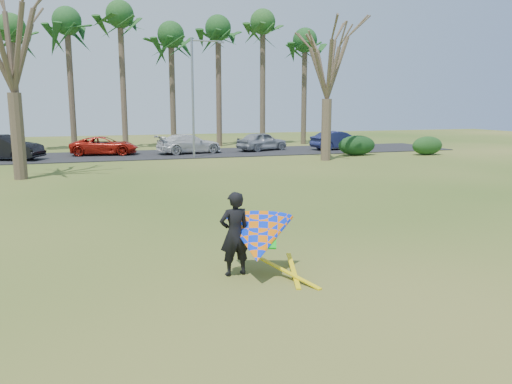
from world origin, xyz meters
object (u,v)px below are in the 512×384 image
object	(u,v)px
kite_flyer	(255,238)
car_5	(338,140)
car_2	(104,146)
car_1	(4,147)
bare_tree_left	(9,34)
streetlight	(195,92)
bare_tree_right	(328,58)
car_4	(262,141)
car_3	(189,144)

from	to	relation	value
kite_flyer	car_5	bearing A→B (deg)	59.59
car_2	car_1	bearing A→B (deg)	111.24
bare_tree_left	kite_flyer	world-z (taller)	bare_tree_left
car_5	car_1	bearing A→B (deg)	83.77
streetlight	car_1	xyz separation A→B (m)	(-12.27, 2.20, -3.60)
streetlight	car_5	size ratio (longest dim) A/B	1.81
car_5	bare_tree_right	bearing A→B (deg)	140.11
bare_tree_right	kite_flyer	size ratio (longest dim) A/B	3.86
car_4	car_5	distance (m)	6.20
car_1	car_2	distance (m)	6.48
car_3	car_1	bearing A→B (deg)	80.92
bare_tree_left	car_1	xyz separation A→B (m)	(-2.11, 9.20, -6.05)
car_1	car_5	distance (m)	24.31
streetlight	car_2	xyz separation A→B (m)	(-5.96, 3.63, -3.75)
car_2	car_3	size ratio (longest dim) A/B	0.97
bare_tree_left	car_1	world-z (taller)	bare_tree_left
car_4	streetlight	bearing A→B (deg)	96.99
car_5	car_3	bearing A→B (deg)	80.99
car_1	car_4	xyz separation A→B (m)	(18.19, 1.22, -0.09)
streetlight	car_3	bearing A→B (deg)	89.05
bare_tree_right	streetlight	bearing A→B (deg)	152.97
car_2	car_5	world-z (taller)	car_5
streetlight	car_5	world-z (taller)	streetlight
bare_tree_right	car_3	bearing A→B (deg)	138.48
bare_tree_right	car_1	xyz separation A→B (m)	(-20.11, 6.20, -5.70)
streetlight	kite_flyer	size ratio (longest dim) A/B	3.35
car_1	car_3	world-z (taller)	car_1
car_2	kite_flyer	distance (m)	27.73
bare_tree_left	car_2	bearing A→B (deg)	68.43
car_2	car_4	distance (m)	11.87
car_1	car_3	size ratio (longest dim) A/B	1.02
bare_tree_right	kite_flyer	world-z (taller)	bare_tree_right
car_3	car_5	xyz separation A→B (m)	(11.99, -0.47, 0.03)
bare_tree_left	car_1	distance (m)	11.21
streetlight	car_2	size ratio (longest dim) A/B	1.71
kite_flyer	car_3	bearing A→B (deg)	82.55
car_2	car_3	xyz separation A→B (m)	(6.01, -0.73, 0.05)
car_3	car_4	bearing A→B (deg)	-97.18
bare_tree_right	car_1	size ratio (longest dim) A/B	1.88
kite_flyer	car_4	bearing A→B (deg)	71.11
car_3	kite_flyer	world-z (taller)	kite_flyer
bare_tree_right	car_4	bearing A→B (deg)	104.55
streetlight	car_2	world-z (taller)	streetlight
car_5	kite_flyer	xyz separation A→B (m)	(-15.50, -26.41, 0.07)
bare_tree_left	car_5	bearing A→B (deg)	23.01
bare_tree_left	car_3	size ratio (longest dim) A/B	2.01
car_1	kite_flyer	xyz separation A→B (m)	(8.80, -26.19, -0.01)
car_1	car_4	bearing A→B (deg)	-62.64
streetlight	car_4	xyz separation A→B (m)	(5.91, 3.42, -3.68)
bare_tree_right	car_5	world-z (taller)	bare_tree_right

